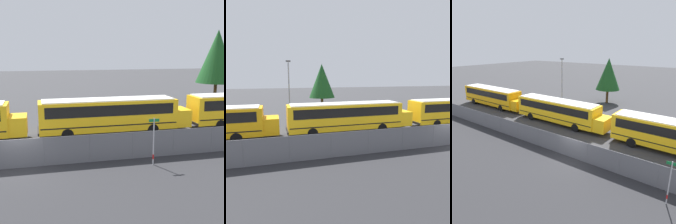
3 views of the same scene
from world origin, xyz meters
TOP-DOWN VIEW (x-y plane):
  - ground_plane at (0.00, 0.00)m, footprint 200.00×200.00m
  - road_strip at (0.00, -6.00)m, footprint 103.12×12.00m
  - fence at (0.00, -0.00)m, footprint 69.19×0.07m
  - school_bus_0 at (-21.22, 6.87)m, footprint 13.65×2.63m
  - school_bus_1 at (-6.88, 6.71)m, footprint 13.65×2.63m
  - street_sign at (8.45, -1.42)m, footprint 0.70×0.09m
  - light_pole at (-12.37, 14.70)m, footprint 0.60×0.24m
  - tree_0 at (-6.60, 20.66)m, footprint 4.24×4.24m

SIDE VIEW (x-z plane):
  - ground_plane at x=0.00m, z-range 0.00..0.00m
  - road_strip at x=0.00m, z-range 0.00..0.01m
  - fence at x=0.00m, z-range 0.02..1.92m
  - street_sign at x=8.45m, z-range 0.09..3.22m
  - school_bus_0 at x=-21.22m, z-range 0.31..3.52m
  - school_bus_1 at x=-6.88m, z-range 0.31..3.52m
  - light_pole at x=-12.37m, z-range 0.39..8.41m
  - tree_0 at x=-6.60m, z-range 1.22..9.21m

